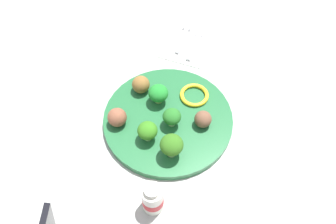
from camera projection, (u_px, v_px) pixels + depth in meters
name	position (u px, v px, depth m)	size (l,w,h in m)	color
ground_plane	(168.00, 121.00, 0.78)	(4.00, 4.00, 0.00)	#B2B2AD
plate	(168.00, 119.00, 0.77)	(0.28, 0.28, 0.02)	#236638
broccoli_floret_near_rim	(148.00, 131.00, 0.71)	(0.04, 0.04, 0.05)	#92CD83
broccoli_floret_mid_right	(158.00, 93.00, 0.77)	(0.04, 0.04, 0.05)	#97C06C
broccoli_floret_front_right	(172.00, 117.00, 0.73)	(0.04, 0.04, 0.04)	#9ACF82
broccoli_floret_center	(172.00, 145.00, 0.68)	(0.05, 0.05, 0.05)	#95CA74
meatball_near_rim	(117.00, 117.00, 0.74)	(0.04, 0.04, 0.04)	brown
meatball_mid_left	(141.00, 84.00, 0.79)	(0.04, 0.04, 0.04)	brown
meatball_front_right	(203.00, 119.00, 0.74)	(0.04, 0.04, 0.04)	brown
pepper_ring_mid_right	(194.00, 95.00, 0.79)	(0.06, 0.06, 0.01)	yellow
napkin	(190.00, 40.00, 0.92)	(0.17, 0.12, 0.01)	white
fork	(184.00, 35.00, 0.92)	(0.12, 0.02, 0.01)	silver
knife	(197.00, 38.00, 0.92)	(0.15, 0.02, 0.01)	silver
yogurt_bottle	(153.00, 199.00, 0.64)	(0.04, 0.04, 0.08)	white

